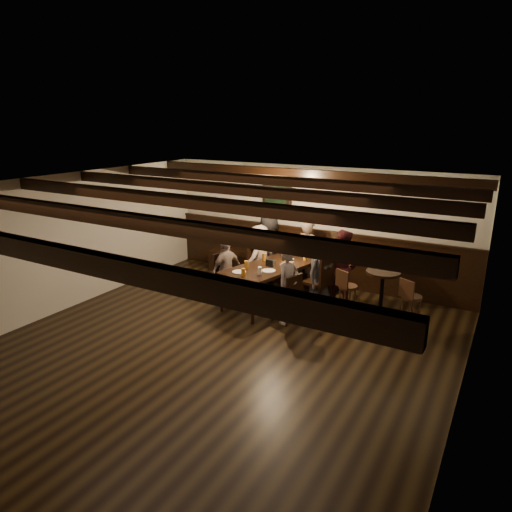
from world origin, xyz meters
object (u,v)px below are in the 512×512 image
Objects in this scene: person_right_near at (320,272)px; high_top_table at (382,290)px; bar_stool_left at (347,304)px; person_right_far at (288,286)px; person_bench_right at (342,266)px; bar_stool_right at (410,315)px; chair_right_near at (318,291)px; dining_table at (272,268)px; chair_left_near at (260,274)px; person_left_far at (226,269)px; chair_left_far at (228,285)px; chair_right_far at (286,307)px; person_bench_left at (269,247)px; person_bench_centre at (307,254)px.

high_top_table is at bearing -89.52° from person_right_near.
bar_stool_left reaches higher than high_top_table.
high_top_table is (1.39, 0.60, -0.02)m from person_right_far.
bar_stool_left is (0.42, -0.88, -0.33)m from person_bench_right.
person_bench_right is 1.43× the size of bar_stool_right.
person_right_near reaches higher than chair_right_near.
chair_left_near reaches higher than dining_table.
person_right_far is (1.46, -0.35, 0.06)m from person_left_far.
chair_right_near is 0.74× the size of person_right_near.
high_top_table is (2.01, -0.01, -0.04)m from dining_table.
bar_stool_right is at bearing -90.76° from chair_right_near.
chair_left_far is at bearing 0.05° from chair_left_near.
bar_stool_right is (1.92, 0.44, 0.10)m from chair_right_far.
high_top_table is (1.21, -0.28, 0.33)m from chair_right_near.
chair_right_far is at bearing 90.00° from chair_left_far.
person_right_far is (1.29, -1.70, -0.06)m from person_bench_left.
person_bench_right is (1.68, 0.06, 0.41)m from chair_left_near.
chair_right_near is 1.28m from high_top_table.
chair_right_near reaches higher than chair_left_near.
chair_right_far is at bearing -32.08° from dining_table.
person_right_near reaches higher than person_right_far.
person_left_far is at bearing -90.00° from chair_left_far.
chair_right_near is 1.14× the size of chair_right_far.
chair_left_near is at bearing 90.00° from chair_right_near.
chair_left_near is 1.03m from person_bench_centre.
person_bench_centre is 0.96m from person_right_near.
bar_stool_left is 1.00m from bar_stool_right.
person_bench_right is at bearing 129.29° from person_left_far.
person_right_far is 1.01m from bar_stool_left.
person_right_near is 1.35× the size of bar_stool_left.
person_right_near reaches higher than high_top_table.
bar_stool_right is (3.31, 0.10, 0.09)m from chair_left_far.
person_bench_left is 0.91m from person_bench_centre.
person_bench_right is (1.75, -0.42, -0.02)m from person_bench_left.
person_right_far is (-0.46, -1.28, -0.05)m from person_bench_right.
person_left_far is 1.50m from person_right_far.
person_left_far is (-1.08, -1.28, -0.12)m from person_bench_centre.
person_bench_right reaches higher than chair_left_near.
person_bench_right reaches higher than person_right_near.
person_right_near is (1.43, -0.35, 0.37)m from chair_left_near.
high_top_table is 0.61m from bar_stool_left.
person_bench_left reaches higher than chair_left_far.
bar_stool_left is (-0.50, -0.20, -0.27)m from high_top_table.
chair_left_far is at bearing 39.83° from person_bench_right.
person_bench_centre is 1.02× the size of person_bench_right.
chair_right_near is 1.76m from bar_stool_right.
chair_right_near is at bearing 90.00° from chair_left_near.
person_right_near is (1.50, -0.83, -0.06)m from person_bench_left.
person_right_near is (-0.25, -0.40, -0.04)m from person_bench_right.
person_bench_centre is 1.68m from person_right_far.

